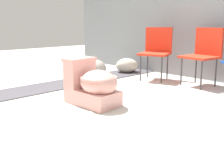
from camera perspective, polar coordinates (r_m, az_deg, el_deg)
name	(u,v)px	position (r m, az deg, el deg)	size (l,w,h in m)	color
ground_plane	(76,112)	(2.73, -7.86, -8.05)	(14.00, 14.00, 0.00)	#B7B2A8
gravel_strip	(57,85)	(3.92, -11.84, -2.27)	(0.56, 8.00, 0.01)	#423F44
toilet	(93,85)	(2.90, -4.24, -2.32)	(0.65, 0.41, 0.52)	#E09E93
folding_chair_left	(157,48)	(4.31, 9.68, 5.79)	(0.56, 0.56, 0.83)	red
folding_chair_middle	(204,50)	(4.02, 19.39, 4.99)	(0.49, 0.49, 0.83)	red
boulder_near	(127,66)	(4.85, 3.27, 1.97)	(0.41, 0.33, 0.27)	#ADA899
boulder_far	(94,69)	(4.39, -3.85, 1.29)	(0.42, 0.39, 0.31)	gray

